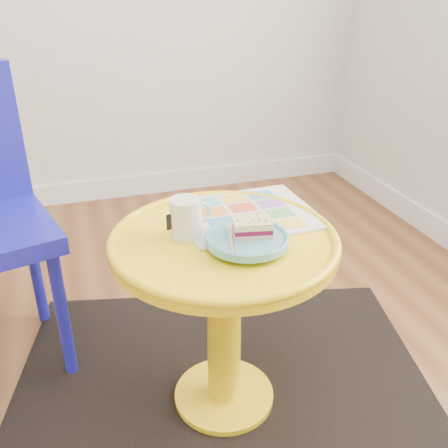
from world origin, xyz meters
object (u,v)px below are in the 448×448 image
object	(u,v)px
mug	(186,217)
plate	(247,240)
side_table	(224,289)
newspaper	(247,214)

from	to	relation	value
mug	plate	xyz separation A→B (m)	(0.13, -0.10, -0.03)
plate	side_table	bearing A→B (deg)	121.71
side_table	newspaper	bearing A→B (deg)	47.50
side_table	newspaper	size ratio (longest dim) A/B	1.58
side_table	plate	distance (m)	0.19
mug	plate	world-z (taller)	mug
mug	plate	distance (m)	0.17
newspaper	plate	distance (m)	0.19
side_table	plate	bearing A→B (deg)	-58.29
mug	plate	bearing A→B (deg)	-50.67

